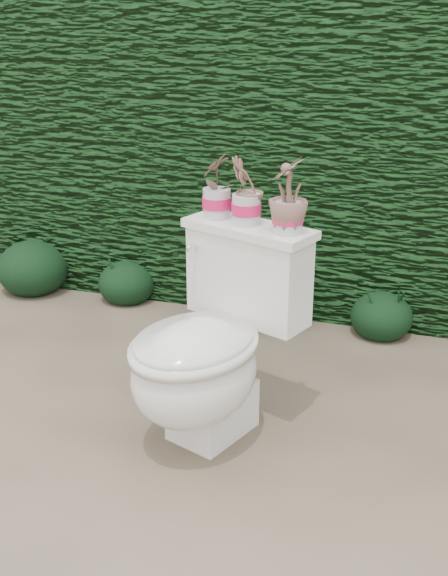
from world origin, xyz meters
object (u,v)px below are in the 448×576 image
(potted_plant_left, at_px, (217,187))
(potted_plant_center, at_px, (246,193))
(potted_plant_right, at_px, (288,198))
(toilet, at_px, (209,351))

(potted_plant_left, distance_m, potted_plant_center, 0.14)
(potted_plant_center, distance_m, potted_plant_right, 0.18)
(potted_plant_left, bearing_deg, potted_plant_center, 86.18)
(potted_plant_left, relative_size, potted_plant_right, 0.92)
(potted_plant_right, bearing_deg, toilet, -60.42)
(toilet, bearing_deg, potted_plant_right, 55.26)
(potted_plant_left, xyz_separation_m, potted_plant_center, (0.13, -0.05, 0.00))
(potted_plant_center, bearing_deg, toilet, 17.46)
(potted_plant_left, relative_size, potted_plant_center, 1.00)
(toilet, xyz_separation_m, potted_plant_right, (0.24, 0.17, 0.55))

